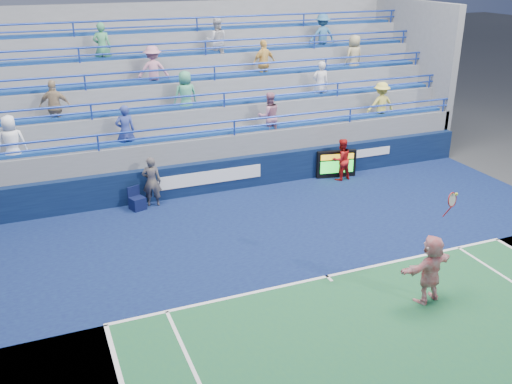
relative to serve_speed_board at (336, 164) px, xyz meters
name	(u,v)px	position (x,y,z in m)	size (l,w,h in m)	color
ground	(327,277)	(-3.71, -6.15, -0.51)	(120.00, 120.00, 0.00)	#333538
sponsor_wall	(237,173)	(-3.70, 0.35, 0.04)	(18.00, 0.32, 1.10)	#091435
bleacher_stand	(204,119)	(-3.70, 4.12, 1.03)	(18.00, 5.60, 5.38)	slate
serve_speed_board	(336,164)	(0.00, 0.00, 0.00)	(1.47, 0.40, 1.01)	black
judge_chair	(137,203)	(-7.28, -0.19, -0.27)	(0.54, 0.55, 0.75)	#0B1137
tennis_player	(430,269)	(-2.06, -7.94, 0.33)	(1.61, 0.77, 2.67)	white
line_judge	(152,182)	(-6.75, -0.06, 0.32)	(0.60, 0.40, 1.65)	#131734
ball_girl	(341,160)	(0.03, -0.28, 0.25)	(0.74, 0.58, 1.53)	red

